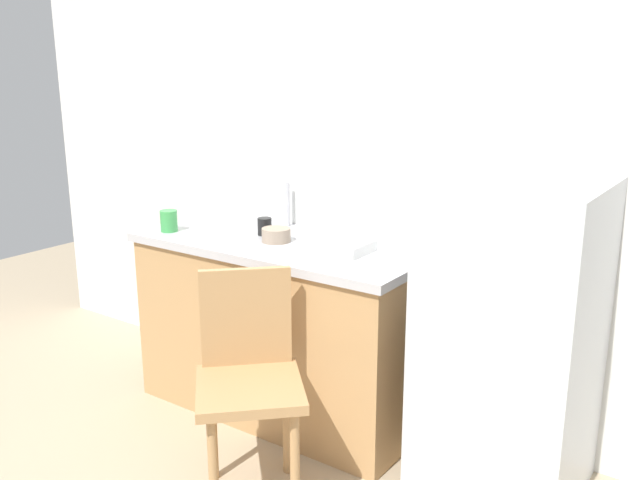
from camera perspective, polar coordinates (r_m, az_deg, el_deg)
name	(u,v)px	position (r m, az deg, el deg)	size (l,w,h in m)	color
back_wall	(386,158)	(3.18, 5.62, 6.95)	(4.80, 0.10, 2.47)	silver
cabinet_base	(284,330)	(3.30, -3.11, -7.64)	(1.39, 0.60, 0.82)	tan
countertop	(282,245)	(3.16, -3.22, -0.39)	(1.43, 0.64, 0.04)	#B7B7BC
faucet	(288,204)	(3.41, -2.77, 3.05)	(0.02, 0.02, 0.22)	#B7B7BC
refrigerator	(511,341)	(2.72, 15.89, -8.27)	(0.59, 0.62, 1.26)	silver
chair	(249,374)	(2.66, -6.04, -11.28)	(0.57, 0.57, 0.89)	tan
dish_tray	(338,245)	(2.97, 1.55, -0.46)	(0.28, 0.20, 0.05)	white
terracotta_bowl	(276,235)	(3.13, -3.74, 0.44)	(0.13, 0.13, 0.06)	gray
cup_green	(169,221)	(3.39, -12.71, 1.60)	(0.08, 0.08, 0.10)	green
cup_black	(265,226)	(3.25, -4.73, 1.16)	(0.07, 0.07, 0.08)	black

